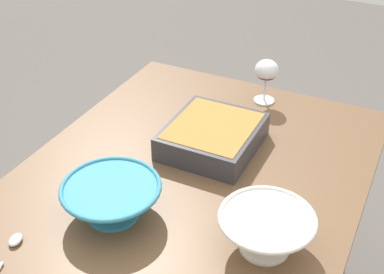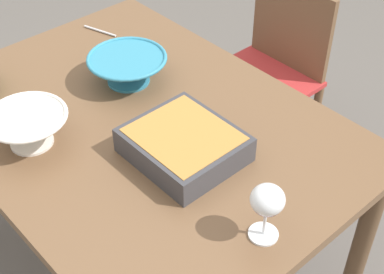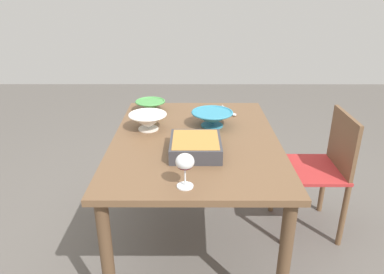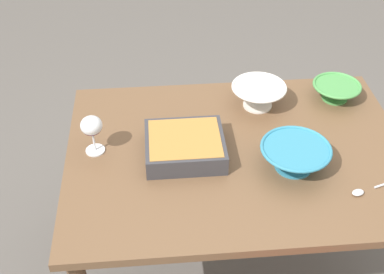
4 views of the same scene
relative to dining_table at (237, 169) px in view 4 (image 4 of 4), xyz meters
name	(u,v)px [view 4 (image 4 of 4)]	position (x,y,z in m)	size (l,w,h in m)	color
ground_plane	(229,271)	(0.00, 0.00, -0.65)	(8.00, 8.00, 0.00)	#5B5651
dining_table	(237,169)	(0.00, 0.00, 0.00)	(1.29, 0.93, 0.75)	brown
wine_glass	(92,128)	(0.54, -0.05, 0.21)	(0.08, 0.08, 0.16)	white
casserole_dish	(185,145)	(0.20, 0.00, 0.14)	(0.29, 0.26, 0.08)	#38383D
mixing_bowl	(336,90)	(-0.46, -0.30, 0.14)	(0.20, 0.20, 0.07)	#4C994C
small_bowl	(295,156)	(-0.18, 0.10, 0.15)	(0.25, 0.25, 0.09)	teal
serving_bowl	(258,95)	(-0.13, -0.28, 0.15)	(0.23, 0.23, 0.10)	white
serving_spoon	(369,189)	(-0.42, 0.25, 0.10)	(0.23, 0.09, 0.01)	silver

